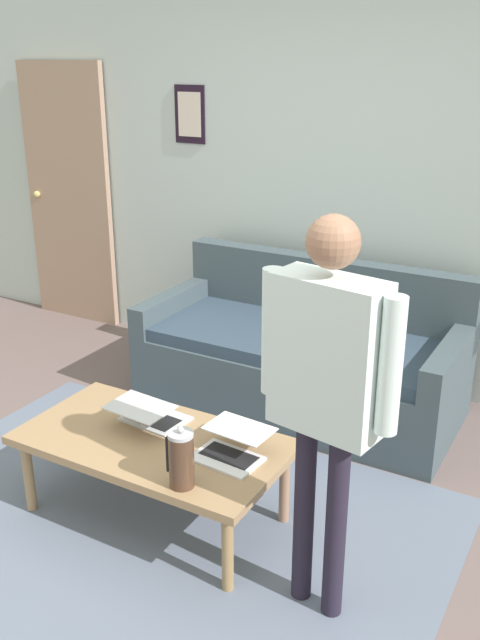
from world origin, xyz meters
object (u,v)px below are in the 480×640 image
object	(u,v)px
interior_door	(69,196)
laptop_center	(231,448)
laptop_left	(150,415)
person_standing	(327,374)
coffee_table	(153,446)
couch	(302,359)
french_press	(181,459)

from	to	relation	value
interior_door	laptop_center	world-z (taller)	interior_door
laptop_left	person_standing	size ratio (longest dim) A/B	0.22
coffee_table	couch	bearing A→B (deg)	-94.75
laptop_left	french_press	xyz separation A→B (m)	(-0.42, 0.36, 0.08)
french_press	interior_door	bearing A→B (deg)	-40.52
person_standing	french_press	bearing A→B (deg)	8.82
laptop_center	person_standing	world-z (taller)	person_standing
couch	laptop_center	world-z (taller)	couch
laptop_left	laptop_center	world-z (taller)	laptop_left
coffee_table	french_press	distance (m)	0.44
interior_door	french_press	world-z (taller)	interior_door
coffee_table	laptop_center	bearing A→B (deg)	-172.73
french_press	laptop_left	bearing A→B (deg)	-40.07
couch	laptop_center	bearing A→B (deg)	101.57
laptop_center	couch	bearing A→B (deg)	-78.43
interior_door	french_press	bearing A→B (deg)	139.48
coffee_table	person_standing	distance (m)	1.12
coffee_table	laptop_center	distance (m)	0.41
interior_door	coffee_table	xyz separation A→B (m)	(-2.20, 1.91, -0.65)
couch	person_standing	size ratio (longest dim) A/B	1.21
coffee_table	person_standing	bearing A→B (deg)	170.35
couch	french_press	world-z (taller)	couch
interior_door	coffee_table	world-z (taller)	interior_door
interior_door	french_press	xyz separation A→B (m)	(-2.52, 2.16, -0.48)
laptop_left	french_press	bearing A→B (deg)	139.93
french_press	person_standing	bearing A→B (deg)	-171.18
french_press	person_standing	world-z (taller)	person_standing
couch	person_standing	xyz separation A→B (m)	(-0.79, 1.56, 0.72)
laptop_left	person_standing	bearing A→B (deg)	165.06
coffee_table	person_standing	xyz separation A→B (m)	(-0.91, 0.15, 0.65)
couch	person_standing	bearing A→B (deg)	116.92
laptop_center	person_standing	distance (m)	0.79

